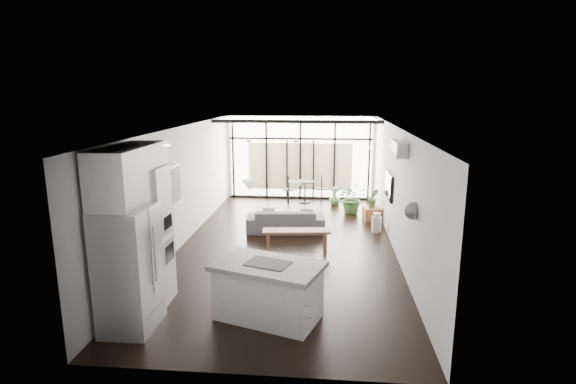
% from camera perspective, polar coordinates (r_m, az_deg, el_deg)
% --- Properties ---
extents(floor, '(5.00, 10.00, 0.00)m').
position_cam_1_polar(floor, '(10.75, -0.15, -6.86)').
color(floor, black).
rests_on(floor, ground).
extents(ceiling, '(5.00, 10.00, 0.00)m').
position_cam_1_polar(ceiling, '(10.17, -0.15, 8.18)').
color(ceiling, white).
rests_on(ceiling, ground).
extents(wall_left, '(0.02, 10.00, 2.80)m').
position_cam_1_polar(wall_left, '(10.89, -13.37, 0.69)').
color(wall_left, '#BDBDBF').
rests_on(wall_left, ground).
extents(wall_right, '(0.02, 10.00, 2.80)m').
position_cam_1_polar(wall_right, '(10.44, 13.64, 0.17)').
color(wall_right, '#BDBDBF').
rests_on(wall_right, ground).
extents(wall_back, '(5.00, 0.02, 2.80)m').
position_cam_1_polar(wall_back, '(15.28, 1.59, 4.40)').
color(wall_back, '#BDBDBF').
rests_on(wall_back, ground).
extents(wall_front, '(5.00, 0.02, 2.80)m').
position_cam_1_polar(wall_front, '(5.62, -4.96, -10.35)').
color(wall_front, '#BDBDBF').
rests_on(wall_front, ground).
extents(glazing, '(5.00, 0.20, 2.80)m').
position_cam_1_polar(glazing, '(15.16, 1.57, 4.33)').
color(glazing, black).
rests_on(glazing, ground).
extents(skylight, '(4.70, 1.90, 0.06)m').
position_cam_1_polar(skylight, '(14.15, 1.37, 9.32)').
color(skylight, white).
rests_on(skylight, ceiling).
extents(neighbour_building, '(3.50, 0.02, 1.60)m').
position_cam_1_polar(neighbour_building, '(15.28, 1.58, 3.26)').
color(neighbour_building, beige).
rests_on(neighbour_building, ground).
extents(island, '(1.94, 1.50, 0.93)m').
position_cam_1_polar(island, '(7.38, -2.55, -12.42)').
color(island, silver).
rests_on(island, floor).
extents(cooktop, '(0.78, 0.64, 0.01)m').
position_cam_1_polar(cooktop, '(7.20, -2.58, -9.03)').
color(cooktop, black).
rests_on(cooktop, island).
extents(fridge, '(0.74, 0.93, 1.92)m').
position_cam_1_polar(fridge, '(7.32, -19.57, -9.19)').
color(fridge, '#ADACB1').
rests_on(fridge, floor).
extents(appliance_column, '(0.62, 0.65, 2.39)m').
position_cam_1_polar(appliance_column, '(8.02, -17.14, -5.32)').
color(appliance_column, silver).
rests_on(appliance_column, floor).
extents(upper_cabinets, '(0.62, 1.75, 0.86)m').
position_cam_1_polar(upper_cabinets, '(7.37, -19.45, 2.22)').
color(upper_cabinets, silver).
rests_on(upper_cabinets, wall_left).
extents(pendant_left, '(0.26, 0.26, 0.18)m').
position_cam_1_polar(pendant_left, '(7.72, -4.94, 0.86)').
color(pendant_left, white).
rests_on(pendant_left, ceiling).
extents(pendant_right, '(0.26, 0.26, 0.18)m').
position_cam_1_polar(pendant_right, '(7.63, 0.99, 0.75)').
color(pendant_right, white).
rests_on(pendant_right, ceiling).
extents(sofa, '(2.07, 0.78, 0.79)m').
position_cam_1_polar(sofa, '(11.73, -0.32, -3.16)').
color(sofa, '#474749').
rests_on(sofa, floor).
extents(console_bench, '(1.58, 0.55, 0.50)m').
position_cam_1_polar(console_bench, '(10.38, 1.09, -6.14)').
color(console_bench, brown).
rests_on(console_bench, floor).
extents(pouf, '(0.47, 0.47, 0.36)m').
position_cam_1_polar(pouf, '(12.43, 0.04, -3.29)').
color(pouf, beige).
rests_on(pouf, floor).
extents(crate, '(0.56, 0.56, 0.38)m').
position_cam_1_polar(crate, '(12.99, 10.68, -2.76)').
color(crate, brown).
rests_on(crate, floor).
extents(plant_tall, '(1.10, 1.16, 0.73)m').
position_cam_1_polar(plant_tall, '(13.64, 8.15, -1.17)').
color(plant_tall, '#375C2A').
rests_on(plant_tall, floor).
extents(plant_med, '(0.60, 0.71, 0.35)m').
position_cam_1_polar(plant_med, '(14.52, 5.97, -1.04)').
color(plant_med, '#375C2A').
rests_on(plant_med, floor).
extents(plant_crate, '(0.44, 0.62, 0.25)m').
position_cam_1_polar(plant_crate, '(12.91, 10.73, -1.42)').
color(plant_crate, '#375C2A').
rests_on(plant_crate, crate).
extents(milk_can, '(0.28, 0.28, 0.51)m').
position_cam_1_polar(milk_can, '(11.96, 11.18, -3.80)').
color(milk_can, beige).
rests_on(milk_can, floor).
extents(bistro_set, '(1.50, 0.83, 0.68)m').
position_cam_1_polar(bistro_set, '(14.83, 2.18, -0.03)').
color(bistro_set, black).
rests_on(bistro_set, floor).
extents(tv, '(0.05, 1.10, 0.65)m').
position_cam_1_polar(tv, '(11.43, 12.70, 0.77)').
color(tv, black).
rests_on(tv, wall_right).
extents(ac_unit, '(0.22, 0.90, 0.30)m').
position_cam_1_polar(ac_unit, '(9.47, 13.93, 5.35)').
color(ac_unit, silver).
rests_on(ac_unit, wall_right).
extents(framed_art, '(0.04, 0.70, 0.90)m').
position_cam_1_polar(framed_art, '(10.38, -14.12, 0.92)').
color(framed_art, black).
rests_on(framed_art, wall_left).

